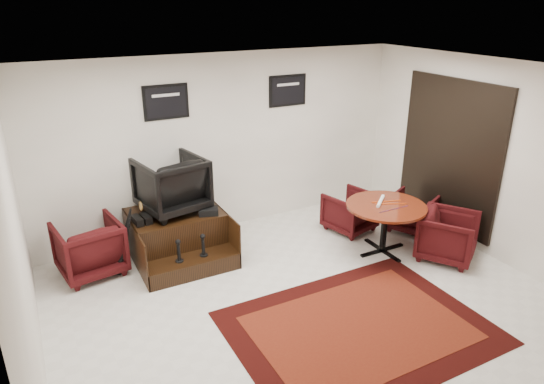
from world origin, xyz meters
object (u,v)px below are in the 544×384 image
at_px(meeting_table, 386,211).
at_px(table_chair_back, 350,210).
at_px(shine_podium, 178,237).
at_px(shine_chair, 171,182).
at_px(armchair_side, 89,246).
at_px(table_chair_corner, 448,234).
at_px(table_chair_window, 413,211).

bearing_deg(meeting_table, table_chair_back, 90.40).
distance_m(shine_podium, meeting_table, 3.04).
distance_m(shine_chair, armchair_side, 1.40).
distance_m(armchair_side, table_chair_back, 3.97).
height_order(meeting_table, table_chair_corner, table_chair_corner).
bearing_deg(shine_chair, table_chair_corner, 138.57).
bearing_deg(armchair_side, table_chair_window, 158.95).
bearing_deg(armchair_side, meeting_table, 151.64).
bearing_deg(meeting_table, shine_podium, 154.71).
relative_size(shine_chair, table_chair_window, 1.29).
distance_m(meeting_table, table_chair_window, 1.01).
bearing_deg(table_chair_back, armchair_side, -22.00).
distance_m(shine_podium, table_chair_corner, 3.89).
bearing_deg(shine_podium, shine_chair, 90.00).
bearing_deg(meeting_table, table_chair_window, 21.55).
relative_size(shine_chair, table_chair_back, 1.24).
bearing_deg(armchair_side, table_chair_corner, 147.93).
bearing_deg(shine_chair, table_chair_back, 156.81).
relative_size(shine_podium, shine_chair, 1.52).
relative_size(armchair_side, meeting_table, 0.72).
height_order(armchair_side, table_chair_corner, armchair_side).
relative_size(table_chair_window, table_chair_corner, 0.88).
relative_size(table_chair_back, table_chair_corner, 0.92).
height_order(meeting_table, table_chair_window, meeting_table).
distance_m(armchair_side, table_chair_window, 4.94).
xyz_separation_m(shine_podium, armchair_side, (-1.21, 0.10, 0.11)).
distance_m(shine_podium, table_chair_window, 3.74).
xyz_separation_m(shine_podium, table_chair_corner, (3.41, -1.87, 0.08)).
bearing_deg(meeting_table, table_chair_corner, -40.67).
xyz_separation_m(shine_chair, table_chair_window, (3.62, -1.08, -0.77)).
height_order(shine_podium, table_chair_corner, table_chair_corner).
height_order(shine_podium, table_chair_window, table_chair_window).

